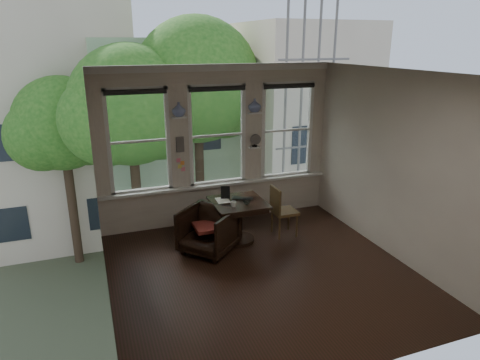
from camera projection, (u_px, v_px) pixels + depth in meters
name	position (u px, v px, depth m)	size (l,w,h in m)	color
ground	(262.00, 273.00, 6.57)	(4.50, 4.50, 0.00)	black
ceiling	(265.00, 72.00, 5.64)	(4.50, 4.50, 0.00)	silver
wall_back	(217.00, 146.00, 8.11)	(4.50, 4.50, 0.00)	beige
wall_front	(356.00, 248.00, 4.10)	(4.50, 4.50, 0.00)	beige
wall_left	(99.00, 199.00, 5.37)	(4.50, 4.50, 0.00)	beige
wall_right	(393.00, 165.00, 6.84)	(4.50, 4.50, 0.00)	beige
window_left	(139.00, 141.00, 7.58)	(1.10, 0.12, 1.90)	white
window_center	(217.00, 135.00, 8.05)	(1.10, 0.12, 1.90)	white
window_right	(286.00, 130.00, 8.53)	(1.10, 0.12, 1.90)	white
shelf_left	(179.00, 117.00, 7.60)	(0.26, 0.16, 0.03)	white
shelf_right	(255.00, 113.00, 8.08)	(0.26, 0.16, 0.03)	white
intercom	(180.00, 144.00, 7.78)	(0.14, 0.06, 0.28)	#59544F
sticky_notes	(181.00, 163.00, 7.90)	(0.16, 0.01, 0.24)	pink
desk_fan	(255.00, 142.00, 8.24)	(0.20, 0.20, 0.24)	#59544F
vase_left	(179.00, 109.00, 7.56)	(0.24, 0.24, 0.25)	white
vase_right	(255.00, 105.00, 8.03)	(0.24, 0.24, 0.25)	white
table	(238.00, 221.00, 7.50)	(0.90, 0.90, 0.75)	black
armchair_left	(208.00, 230.00, 7.13)	(0.81, 0.84, 0.76)	black
cushion_red	(208.00, 227.00, 7.11)	(0.45, 0.45, 0.06)	maroon
side_chair_right	(285.00, 211.00, 7.73)	(0.42, 0.42, 0.92)	#402D17
laptop	(242.00, 200.00, 7.43)	(0.36, 0.23, 0.03)	black
mug	(233.00, 204.00, 7.14)	(0.10, 0.10, 0.09)	white
drinking_glass	(247.00, 202.00, 7.24)	(0.12, 0.12, 0.09)	white
tablet	(225.00, 192.00, 7.50)	(0.16, 0.02, 0.22)	black
papers	(223.00, 200.00, 7.44)	(0.22, 0.30, 0.00)	silver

